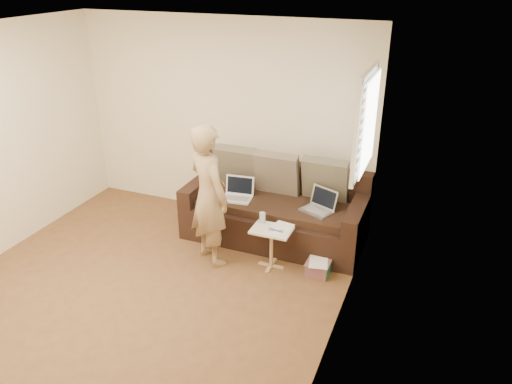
% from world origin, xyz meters
% --- Properties ---
extents(floor, '(4.50, 4.50, 0.00)m').
position_xyz_m(floor, '(0.00, 0.00, 0.00)').
color(floor, brown).
rests_on(floor, ground).
extents(ceiling, '(4.50, 4.50, 0.00)m').
position_xyz_m(ceiling, '(0.00, 0.00, 2.60)').
color(ceiling, white).
rests_on(ceiling, wall_back).
extents(wall_back, '(4.00, 0.00, 4.00)m').
position_xyz_m(wall_back, '(0.00, 2.25, 1.30)').
color(wall_back, beige).
rests_on(wall_back, ground).
extents(wall_right, '(0.00, 4.50, 4.50)m').
position_xyz_m(wall_right, '(2.00, 0.00, 1.30)').
color(wall_right, beige).
rests_on(wall_right, ground).
extents(window_blinds, '(0.12, 0.88, 1.08)m').
position_xyz_m(window_blinds, '(1.95, 1.50, 1.70)').
color(window_blinds, white).
rests_on(window_blinds, wall_right).
extents(sofa, '(2.20, 0.95, 0.85)m').
position_xyz_m(sofa, '(0.90, 1.77, 0.42)').
color(sofa, black).
rests_on(sofa, ground).
extents(pillow_left, '(0.55, 0.29, 0.57)m').
position_xyz_m(pillow_left, '(0.30, 2.01, 0.79)').
color(pillow_left, brown).
rests_on(pillow_left, sofa).
extents(pillow_mid, '(0.55, 0.27, 0.57)m').
position_xyz_m(pillow_mid, '(0.85, 1.97, 0.79)').
color(pillow_mid, brown).
rests_on(pillow_mid, sofa).
extents(pillow_right, '(0.55, 0.28, 0.57)m').
position_xyz_m(pillow_right, '(1.45, 2.02, 0.79)').
color(pillow_right, brown).
rests_on(pillow_right, sofa).
extents(laptop_silver, '(0.43, 0.38, 0.24)m').
position_xyz_m(laptop_silver, '(1.45, 1.67, 0.52)').
color(laptop_silver, '#B7BABC').
rests_on(laptop_silver, sofa).
extents(laptop_white, '(0.39, 0.30, 0.26)m').
position_xyz_m(laptop_white, '(0.45, 1.62, 0.52)').
color(laptop_white, white).
rests_on(laptop_white, sofa).
extents(person, '(0.73, 0.66, 1.65)m').
position_xyz_m(person, '(0.38, 1.04, 0.82)').
color(person, '#988453').
rests_on(person, ground).
extents(side_table, '(0.44, 0.31, 0.49)m').
position_xyz_m(side_table, '(1.09, 1.15, 0.24)').
color(side_table, silver).
rests_on(side_table, ground).
extents(drinking_glass, '(0.07, 0.07, 0.12)m').
position_xyz_m(drinking_glass, '(0.93, 1.26, 0.55)').
color(drinking_glass, silver).
rests_on(drinking_glass, side_table).
extents(scissors, '(0.19, 0.12, 0.02)m').
position_xyz_m(scissors, '(1.14, 1.13, 0.49)').
color(scissors, silver).
rests_on(scissors, side_table).
extents(paper_on_table, '(0.25, 0.33, 0.00)m').
position_xyz_m(paper_on_table, '(1.17, 1.20, 0.49)').
color(paper_on_table, white).
rests_on(paper_on_table, side_table).
extents(striped_box, '(0.26, 0.26, 0.16)m').
position_xyz_m(striped_box, '(1.63, 1.20, 0.08)').
color(striped_box, '#D41F48').
rests_on(striped_box, ground).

